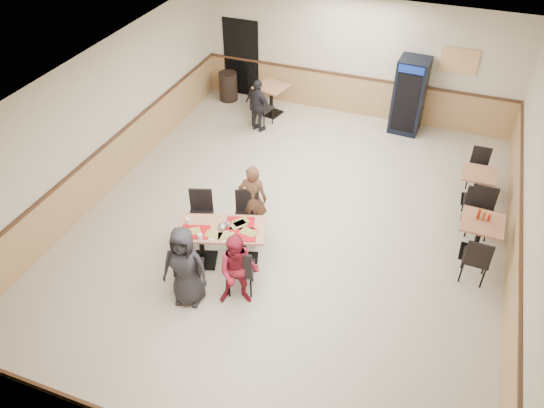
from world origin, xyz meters
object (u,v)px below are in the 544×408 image
at_px(side_table_near, 479,233).
at_px(back_table, 271,95).
at_px(trash_bin, 228,86).
at_px(pepsi_cooler, 409,96).
at_px(main_table, 222,240).
at_px(diner_man_opposite, 253,199).
at_px(diner_woman_left, 185,267).
at_px(diner_woman_right, 238,271).
at_px(lone_diner, 258,106).
at_px(side_table_far, 477,183).

distance_m(side_table_near, back_table, 6.51).
bearing_deg(trash_bin, pepsi_cooler, 0.51).
distance_m(main_table, diner_man_opposite, 1.05).
bearing_deg(diner_woman_left, diner_woman_right, 7.72).
height_order(lone_diner, pepsi_cooler, pepsi_cooler).
xyz_separation_m(main_table, diner_man_opposite, (0.17, 1.01, 0.21)).
relative_size(diner_woman_left, diner_man_opposite, 1.02).
distance_m(diner_woman_left, side_table_far, 6.15).
bearing_deg(side_table_far, pepsi_cooler, 126.69).
height_order(back_table, pepsi_cooler, pepsi_cooler).
xyz_separation_m(side_table_near, pepsi_cooler, (-1.96, 4.09, 0.41)).
relative_size(diner_woman_right, lone_diner, 1.04).
relative_size(diner_man_opposite, lone_diner, 1.10).
distance_m(diner_woman_right, lone_diner, 5.62).
relative_size(diner_woman_left, side_table_far, 2.14).
height_order(diner_woman_left, side_table_far, diner_woman_left).
bearing_deg(pepsi_cooler, side_table_near, -60.92).
height_order(diner_woman_right, back_table, diner_woman_right).
xyz_separation_m(diner_woman_left, back_table, (-0.98, 6.49, -0.23)).
height_order(diner_woman_left, diner_woman_right, diner_woman_left).
bearing_deg(diner_woman_right, main_table, 111.27).
distance_m(diner_woman_left, trash_bin, 7.24).
height_order(diner_man_opposite, back_table, diner_man_opposite).
xyz_separation_m(main_table, side_table_far, (4.07, 3.43, -0.06)).
distance_m(diner_man_opposite, lone_diner, 3.80).
xyz_separation_m(side_table_far, back_table, (-5.22, 2.05, 0.06)).
distance_m(main_table, side_table_far, 5.32).
bearing_deg(diner_man_opposite, main_table, 67.77).
distance_m(lone_diner, side_table_far, 5.34).
bearing_deg(main_table, diner_woman_left, -117.90).
xyz_separation_m(diner_man_opposite, back_table, (-1.32, 4.47, -0.21)).
bearing_deg(side_table_near, lone_diner, 152.44).
bearing_deg(diner_man_opposite, side_table_near, 178.25).
bearing_deg(back_table, trash_bin, 165.74).
relative_size(diner_man_opposite, side_table_near, 1.88).
xyz_separation_m(lone_diner, pepsi_cooler, (3.40, 1.29, 0.26)).
xyz_separation_m(diner_woman_left, side_table_near, (4.38, 2.80, -0.23)).
xyz_separation_m(diner_woman_left, pepsi_cooler, (2.42, 6.88, 0.17)).
bearing_deg(diner_woman_right, side_table_near, 15.95).
height_order(diner_woman_right, side_table_near, diner_woman_right).
distance_m(side_table_far, pepsi_cooler, 3.08).
relative_size(diner_woman_right, side_table_far, 1.97).
bearing_deg(diner_woman_right, pepsi_cooler, 56.95).
bearing_deg(back_table, pepsi_cooler, 6.59).
relative_size(main_table, diner_woman_left, 1.09).
bearing_deg(side_table_near, diner_woman_left, -147.44).
relative_size(back_table, pepsi_cooler, 0.48).
bearing_deg(side_table_far, diner_woman_right, -129.39).
bearing_deg(trash_bin, diner_woman_right, -64.30).
distance_m(side_table_near, trash_bin, 7.86).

